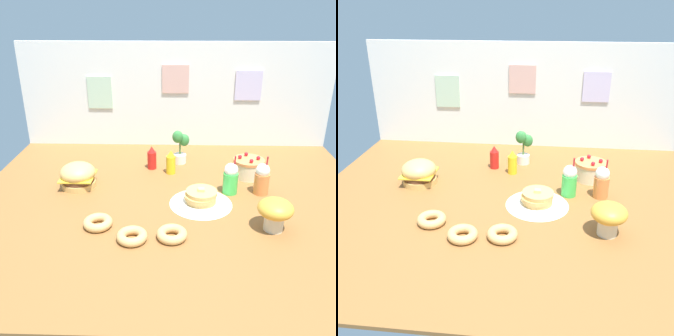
# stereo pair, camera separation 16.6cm
# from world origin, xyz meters

# --- Properties ---
(ground_plane) EXTENTS (2.48, 1.99, 0.02)m
(ground_plane) POSITION_xyz_m (0.00, 0.00, -0.01)
(ground_plane) COLOR brown
(back_wall) EXTENTS (2.48, 0.04, 0.83)m
(back_wall) POSITION_xyz_m (-0.00, 0.99, 0.42)
(back_wall) COLOR silver
(back_wall) RESTS_ON ground_plane
(doily_mat) EXTENTS (0.37, 0.37, 0.00)m
(doily_mat) POSITION_xyz_m (0.17, -0.02, 0.00)
(doily_mat) COLOR white
(doily_mat) RESTS_ON ground_plane
(burger) EXTENTS (0.23, 0.23, 0.16)m
(burger) POSITION_xyz_m (-0.62, 0.19, 0.08)
(burger) COLOR #DBA859
(burger) RESTS_ON ground_plane
(pancake_stack) EXTENTS (0.29, 0.29, 0.10)m
(pancake_stack) POSITION_xyz_m (0.17, -0.02, 0.04)
(pancake_stack) COLOR white
(pancake_stack) RESTS_ON doily_mat
(layer_cake) EXTENTS (0.21, 0.21, 0.16)m
(layer_cake) POSITION_xyz_m (0.51, 0.37, 0.07)
(layer_cake) COLOR beige
(layer_cake) RESTS_ON ground_plane
(ketchup_bottle) EXTENTS (0.06, 0.06, 0.17)m
(ketchup_bottle) POSITION_xyz_m (-0.16, 0.49, 0.08)
(ketchup_bottle) COLOR red
(ketchup_bottle) RESTS_ON ground_plane
(mustard_bottle) EXTENTS (0.06, 0.06, 0.17)m
(mustard_bottle) POSITION_xyz_m (-0.02, 0.41, 0.08)
(mustard_bottle) COLOR yellow
(mustard_bottle) RESTS_ON ground_plane
(cream_soda_cup) EXTENTS (0.09, 0.09, 0.26)m
(cream_soda_cup) POSITION_xyz_m (0.36, 0.13, 0.10)
(cream_soda_cup) COLOR green
(cream_soda_cup) RESTS_ON ground_plane
(orange_float_cup) EXTENTS (0.09, 0.09, 0.26)m
(orange_float_cup) POSITION_xyz_m (0.55, 0.13, 0.10)
(orange_float_cup) COLOR orange
(orange_float_cup) RESTS_ON ground_plane
(donut_pink_glaze) EXTENTS (0.16, 0.16, 0.05)m
(donut_pink_glaze) POSITION_xyz_m (-0.40, -0.28, 0.03)
(donut_pink_glaze) COLOR tan
(donut_pink_glaze) RESTS_ON ground_plane
(donut_chocolate) EXTENTS (0.16, 0.16, 0.05)m
(donut_chocolate) POSITION_xyz_m (-0.20, -0.40, 0.03)
(donut_chocolate) COLOR tan
(donut_chocolate) RESTS_ON ground_plane
(donut_vanilla) EXTENTS (0.16, 0.16, 0.05)m
(donut_vanilla) POSITION_xyz_m (-0.00, -0.38, 0.03)
(donut_vanilla) COLOR tan
(donut_vanilla) RESTS_ON ground_plane
(potted_plant) EXTENTS (0.13, 0.10, 0.26)m
(potted_plant) POSITION_xyz_m (0.04, 0.60, 0.14)
(potted_plant) COLOR white
(potted_plant) RESTS_ON ground_plane
(mushroom_stool) EXTENTS (0.19, 0.19, 0.18)m
(mushroom_stool) POSITION_xyz_m (0.54, -0.28, 0.11)
(mushroom_stool) COLOR beige
(mushroom_stool) RESTS_ON ground_plane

